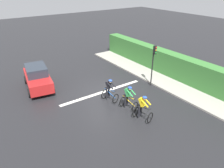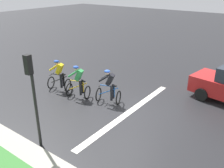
{
  "view_description": "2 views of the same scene",
  "coord_description": "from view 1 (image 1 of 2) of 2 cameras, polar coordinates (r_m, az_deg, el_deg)",
  "views": [
    {
      "loc": [
        7.58,
        12.19,
        7.84
      ],
      "look_at": [
        -0.1,
        1.17,
        1.14
      ],
      "focal_mm": 33.94,
      "sensor_mm": 36.0,
      "label": 1
    },
    {
      "loc": [
        -8.27,
        -5.16,
        5.47
      ],
      "look_at": [
        0.06,
        1.03,
        1.11
      ],
      "focal_mm": 39.71,
      "sensor_mm": 36.0,
      "label": 2
    }
  ],
  "objects": [
    {
      "name": "ground_plane",
      "position": [
        16.35,
        -2.63,
        -2.17
      ],
      "size": [
        80.0,
        80.0,
        0.0
      ],
      "primitive_type": "plane",
      "color": "black"
    },
    {
      "name": "sidewalk_kerb",
      "position": [
        18.29,
        15.48,
        0.31
      ],
      "size": [
        2.8,
        19.99,
        0.12
      ],
      "primitive_type": "cube",
      "color": "#9E998E",
      "rests_on": "ground"
    },
    {
      "name": "stone_wall_low",
      "position": [
        18.88,
        17.32,
        1.4
      ],
      "size": [
        0.44,
        19.99,
        0.42
      ],
      "primitive_type": "cube",
      "color": "gray",
      "rests_on": "ground"
    },
    {
      "name": "hedge_wall",
      "position": [
        18.79,
        18.24,
        3.92
      ],
      "size": [
        1.1,
        19.99,
        2.08
      ],
      "primitive_type": "cube",
      "color": "#387533",
      "rests_on": "ground"
    },
    {
      "name": "road_marking_stop_line",
      "position": [
        16.32,
        -2.57,
        -2.2
      ],
      "size": [
        7.0,
        0.3,
        0.01
      ],
      "primitive_type": "cube",
      "color": "silver",
      "rests_on": "ground"
    },
    {
      "name": "cyclist_lead",
      "position": [
        13.04,
        8.24,
        -6.47
      ],
      "size": [
        0.97,
        1.23,
        1.66
      ],
      "color": "black",
      "rests_on": "ground"
    },
    {
      "name": "cyclist_second",
      "position": [
        14.0,
        4.43,
        -3.77
      ],
      "size": [
        0.96,
        1.23,
        1.66
      ],
      "color": "black",
      "rests_on": "ground"
    },
    {
      "name": "cyclist_mid",
      "position": [
        14.87,
        -0.7,
        -1.75
      ],
      "size": [
        0.96,
        1.23,
        1.66
      ],
      "color": "black",
      "rests_on": "ground"
    },
    {
      "name": "car_red",
      "position": [
        17.67,
        -19.43,
        1.7
      ],
      "size": [
        2.35,
        4.31,
        1.76
      ],
      "color": "#B21E1E",
      "rests_on": "ground"
    },
    {
      "name": "traffic_light_near_crossing",
      "position": [
        16.77,
        11.12,
        6.44
      ],
      "size": [
        0.21,
        0.31,
        3.34
      ],
      "color": "black",
      "rests_on": "ground"
    }
  ]
}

